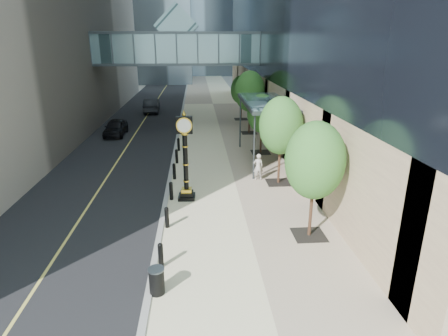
{
  "coord_description": "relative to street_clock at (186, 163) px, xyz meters",
  "views": [
    {
      "loc": [
        -1.22,
        -11.39,
        8.19
      ],
      "look_at": [
        -0.01,
        5.14,
        2.56
      ],
      "focal_mm": 30.0,
      "sensor_mm": 36.0,
      "label": 1
    }
  ],
  "objects": [
    {
      "name": "ground",
      "position": [
        1.87,
        -7.47,
        -2.11
      ],
      "size": [
        320.0,
        320.0,
        0.0
      ],
      "primitive_type": "plane",
      "color": "gray",
      "rests_on": "ground"
    },
    {
      "name": "road",
      "position": [
        -5.13,
        32.53,
        -2.1
      ],
      "size": [
        8.0,
        180.0,
        0.02
      ],
      "primitive_type": "cube",
      "color": "black",
      "rests_on": "ground"
    },
    {
      "name": "sidewalk",
      "position": [
        2.87,
        32.53,
        -2.08
      ],
      "size": [
        8.0,
        180.0,
        0.06
      ],
      "primitive_type": "cube",
      "color": "beige",
      "rests_on": "ground"
    },
    {
      "name": "curb",
      "position": [
        -1.13,
        32.53,
        -2.07
      ],
      "size": [
        0.25,
        180.0,
        0.07
      ],
      "primitive_type": "cube",
      "color": "gray",
      "rests_on": "ground"
    },
    {
      "name": "skywalk",
      "position": [
        -1.13,
        20.53,
        5.61
      ],
      "size": [
        17.0,
        4.2,
        5.8
      ],
      "color": "slate",
      "rests_on": "ground"
    },
    {
      "name": "entrance_canopy",
      "position": [
        5.35,
        6.53,
        2.09
      ],
      "size": [
        3.0,
        8.0,
        4.38
      ],
      "color": "#383F44",
      "rests_on": "ground"
    },
    {
      "name": "bollard_row",
      "position": [
        -0.83,
        1.53,
        -1.6
      ],
      "size": [
        0.2,
        16.2,
        0.9
      ],
      "color": "black",
      "rests_on": "sidewalk"
    },
    {
      "name": "street_trees",
      "position": [
        5.47,
        8.36,
        1.42
      ],
      "size": [
        2.76,
        28.39,
        5.67
      ],
      "color": "black",
      "rests_on": "sidewalk"
    },
    {
      "name": "street_clock",
      "position": [
        0.0,
        0.0,
        0.0
      ],
      "size": [
        0.93,
        0.93,
        4.72
      ],
      "rotation": [
        0.0,
        0.0,
        -0.05
      ],
      "color": "black",
      "rests_on": "sidewalk"
    },
    {
      "name": "trash_bin",
      "position": [
        -0.83,
        -8.04,
        -1.6
      ],
      "size": [
        0.63,
        0.63,
        0.9
      ],
      "primitive_type": "cylinder",
      "rotation": [
        0.0,
        0.0,
        0.24
      ],
      "color": "black",
      "rests_on": "sidewalk"
    },
    {
      "name": "pedestrian",
      "position": [
        4.33,
        2.63,
        -1.21
      ],
      "size": [
        0.63,
        0.44,
        1.67
      ],
      "primitive_type": "imported",
      "rotation": [
        0.0,
        0.0,
        3.21
      ],
      "color": "#B0ABA1",
      "rests_on": "sidewalk"
    },
    {
      "name": "car_near",
      "position": [
        -6.76,
        15.18,
        -1.36
      ],
      "size": [
        1.76,
        4.26,
        1.44
      ],
      "primitive_type": "imported",
      "rotation": [
        0.0,
        0.0,
        -0.01
      ],
      "color": "black",
      "rests_on": "road"
    },
    {
      "name": "car_far",
      "position": [
        -4.79,
        26.89,
        -1.28
      ],
      "size": [
        1.89,
        4.96,
        1.61
      ],
      "primitive_type": "imported",
      "rotation": [
        0.0,
        0.0,
        3.18
      ],
      "color": "black",
      "rests_on": "road"
    }
  ]
}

